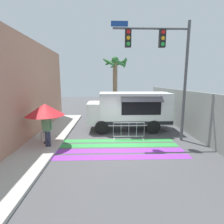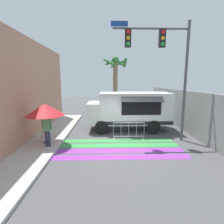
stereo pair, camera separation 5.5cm
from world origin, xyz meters
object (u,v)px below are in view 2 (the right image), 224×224
object	(u,v)px
patio_umbrella	(45,110)
food_truck	(128,109)
folding_chair	(46,129)
barricade_front	(129,131)
vendor_person	(47,128)
palm_tree	(116,78)
traffic_signal_pole	(163,57)

from	to	relation	value
patio_umbrella	food_truck	bearing A→B (deg)	31.86
folding_chair	barricade_front	size ratio (longest dim) A/B	0.50
patio_umbrella	folding_chair	bearing A→B (deg)	111.42
patio_umbrella	vendor_person	bearing A→B (deg)	-66.55
barricade_front	folding_chair	bearing A→B (deg)	-178.20
palm_tree	barricade_front	bearing A→B (deg)	-83.87
traffic_signal_pole	patio_umbrella	distance (m)	6.98
patio_umbrella	palm_tree	world-z (taller)	palm_tree
traffic_signal_pole	folding_chair	distance (m)	7.78
folding_chair	palm_tree	bearing A→B (deg)	71.93
folding_chair	vendor_person	world-z (taller)	vendor_person
food_truck	vendor_person	xyz separation A→B (m)	(-4.54, -3.50, -0.40)
folding_chair	vendor_person	xyz separation A→B (m)	(0.49, -1.20, 0.43)
vendor_person	palm_tree	xyz separation A→B (m)	(3.81, 6.42, 2.56)
vendor_person	barricade_front	distance (m)	4.60
barricade_front	traffic_signal_pole	bearing A→B (deg)	-7.60
palm_tree	traffic_signal_pole	bearing A→B (deg)	-66.20
traffic_signal_pole	vendor_person	xyz separation A→B (m)	(-6.15, -1.11, -3.61)
traffic_signal_pole	patio_umbrella	bearing A→B (deg)	-174.84
patio_umbrella	folding_chair	xyz separation A→B (m)	(-0.26, 0.66, -1.27)
food_truck	barricade_front	size ratio (longest dim) A/B	3.03
patio_umbrella	barricade_front	xyz separation A→B (m)	(4.58, 0.82, -1.45)
traffic_signal_pole	folding_chair	bearing A→B (deg)	179.24
patio_umbrella	palm_tree	bearing A→B (deg)	55.56
traffic_signal_pole	patio_umbrella	world-z (taller)	traffic_signal_pole
vendor_person	barricade_front	world-z (taller)	vendor_person
food_truck	palm_tree	xyz separation A→B (m)	(-0.74, 2.92, 2.16)
palm_tree	food_truck	bearing A→B (deg)	-75.84
traffic_signal_pole	palm_tree	xyz separation A→B (m)	(-2.34, 5.31, -1.05)
food_truck	patio_umbrella	size ratio (longest dim) A/B	2.63
food_truck	patio_umbrella	xyz separation A→B (m)	(-4.78, -2.97, 0.43)
food_truck	barricade_front	bearing A→B (deg)	-95.09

